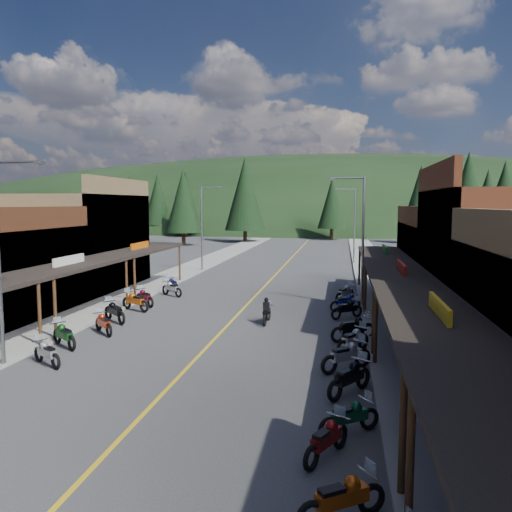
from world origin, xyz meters
The scene contains 43 objects.
ground centered at (0.00, 0.00, 0.00)m, with size 220.00×220.00×0.00m, color #38383A.
centerline centered at (0.00, 20.00, 0.01)m, with size 0.15×90.00×0.01m, color gold.
sidewalk_west centered at (-8.70, 20.00, 0.07)m, with size 3.40×94.00×0.15m, color gray.
sidewalk_east centered at (8.70, 20.00, 0.07)m, with size 3.40×94.00×0.15m, color gray.
shop_west_3 centered at (-13.78, 11.30, 3.52)m, with size 10.90×10.20×8.20m.
shop_east_3 centered at (13.75, 11.30, 2.53)m, with size 10.90×10.20×6.20m.
streetlight_0 centered at (-6.95, -6.00, 4.46)m, with size 2.16×0.18×8.00m.
streetlight_1 centered at (-6.95, 22.00, 4.46)m, with size 2.16×0.18×8.00m.
streetlight_2 centered at (6.95, 8.00, 4.46)m, with size 2.16×0.18×8.00m.
streetlight_3 centered at (6.95, 30.00, 4.46)m, with size 2.16×0.18×8.00m.
ridge_hill centered at (0.00, 135.00, 0.00)m, with size 310.00×140.00×60.00m, color black.
pine_0 centered at (-40.00, 62.00, 6.48)m, with size 5.04×5.04×11.00m.
pine_1 centered at (-24.00, 70.00, 7.24)m, with size 5.88×5.88×12.50m.
pine_2 centered at (-10.00, 58.00, 7.99)m, with size 6.72×6.72×14.00m.
pine_3 centered at (4.00, 66.00, 6.48)m, with size 5.04×5.04×11.00m.
pine_4 centered at (18.00, 60.00, 7.24)m, with size 5.88×5.88×12.50m.
pine_5 centered at (34.00, 72.00, 7.99)m, with size 6.72×6.72×14.00m.
pine_7 centered at (-32.00, 76.00, 7.24)m, with size 5.88×5.88×12.50m.
pine_8 centered at (-22.00, 40.00, 5.98)m, with size 4.48×4.48×10.00m.
pine_9 centered at (24.00, 45.00, 6.38)m, with size 4.93×4.93×10.80m.
pine_10 centered at (-18.00, 50.00, 6.78)m, with size 5.38×5.38×11.60m.
pine_11 centered at (20.00, 38.00, 7.19)m, with size 5.82×5.82×12.40m.
bike_west_5 centered at (-5.52, -5.57, 0.56)m, with size 0.65×1.96×1.12m, color gray, non-canonical shape.
bike_west_6 centered at (-6.22, -3.15, 0.62)m, with size 0.72×2.16×1.24m, color #0D4313, non-canonical shape.
bike_west_7 centered at (-5.58, -0.71, 0.59)m, with size 0.69×2.06×1.18m, color #A0220B, non-canonical shape.
bike_west_8 centered at (-6.14, 1.68, 0.65)m, with size 0.75×2.26×1.29m, color black, non-canonical shape.
bike_west_9 centered at (-6.21, 4.56, 0.65)m, with size 0.75×2.26×1.29m, color #BF500D, non-canonical shape.
bike_west_10 centered at (-6.23, 6.03, 0.60)m, with size 0.70×2.10×1.20m, color maroon, non-canonical shape.
bike_west_11 centered at (-5.67, 9.47, 0.59)m, with size 0.69×2.08×1.19m, color #9F9EA3, non-canonical shape.
bike_west_12 centered at (-6.30, 11.47, 0.55)m, with size 0.64×1.93×1.10m, color navy, non-canonical shape.
bike_east_2 centered at (5.94, -13.47, 0.57)m, with size 0.67×2.01×1.15m, color #A5440B, non-canonical shape.
bike_east_3 centered at (5.56, -10.98, 0.57)m, with size 0.66×1.98×1.13m, color maroon, non-canonical shape.
bike_east_4 centered at (6.14, -9.54, 0.55)m, with size 0.65×1.94×1.11m, color #0C3E23, non-canonical shape.
bike_east_5 centered at (6.18, -6.62, 0.65)m, with size 0.76×2.28×1.30m, color black, non-canonical shape.
bike_east_6 centered at (6.09, -4.22, 0.66)m, with size 0.77×2.32×1.33m, color gray, non-canonical shape.
bike_east_7 centered at (6.39, -1.82, 0.62)m, with size 0.72×2.17×1.24m, color #A0A0A5, non-canonical shape.
bike_east_8 centered at (6.44, 0.10, 0.67)m, with size 0.78×2.34×1.33m, color black, non-canonical shape.
bike_east_9 centered at (6.18, 4.67, 0.59)m, with size 0.69×2.08×1.19m, color black, non-canonical shape.
bike_east_10 centered at (6.11, 6.65, 0.58)m, with size 0.67×2.02×1.16m, color navy, non-canonical shape.
bike_east_11 centered at (6.10, 9.33, 0.66)m, with size 0.77×2.31×1.32m, color #A2A1A6, non-canonical shape.
rider_on_bike centered at (1.97, 2.81, 0.58)m, with size 0.66×1.91×1.45m.
pedestrian_east_a centered at (8.76, -7.21, 1.00)m, with size 0.62×0.41×1.69m, color #271F2E.
pedestrian_east_b centered at (8.28, 9.52, 1.00)m, with size 0.82×0.47×1.69m, color brown.
Camera 1 is at (5.85, -22.97, 6.36)m, focal length 35.00 mm.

